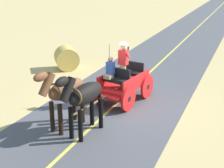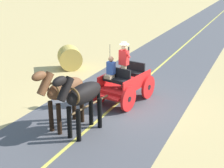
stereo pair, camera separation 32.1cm
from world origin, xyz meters
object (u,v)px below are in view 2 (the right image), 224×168
horse_drawn_carriage (124,82)px  horse_near_side (82,96)px  hay_bale (70,58)px  horse_off_side (63,91)px

horse_drawn_carriage → horse_near_side: bearing=88.0°
horse_drawn_carriage → horse_near_side: 3.10m
horse_drawn_carriage → hay_bale: horse_drawn_carriage is taller
horse_off_side → hay_bale: bearing=-59.3°
horse_off_side → hay_bale: 6.83m
horse_near_side → horse_off_side: same height
horse_near_side → horse_off_side: (0.77, -0.13, 0.00)m
horse_near_side → hay_bale: (4.24, -5.97, -0.72)m
horse_near_side → horse_off_side: 0.78m
horse_near_side → hay_bale: size_ratio=1.84×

